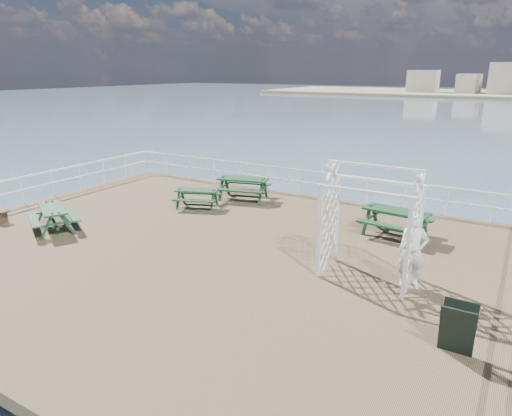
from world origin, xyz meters
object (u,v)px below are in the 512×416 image
object	(u,v)px
picnic_table_c	(396,217)
picnic_table_d	(53,214)
picnic_table_a	(197,194)
trellis_arbor	(369,229)
person	(413,251)
picnic_table_b	(243,184)

from	to	relation	value
picnic_table_c	picnic_table_d	xyz separation A→B (m)	(-9.90, -5.23, -0.07)
picnic_table_a	trellis_arbor	bearing A→B (deg)	-41.15
picnic_table_d	person	size ratio (longest dim) A/B	1.20
picnic_table_a	picnic_table_c	bearing A→B (deg)	-15.72
picnic_table_d	trellis_arbor	distance (m)	10.25
trellis_arbor	picnic_table_b	bearing A→B (deg)	145.67
picnic_table_b	picnic_table_c	size ratio (longest dim) A/B	1.10
trellis_arbor	person	world-z (taller)	trellis_arbor
picnic_table_a	picnic_table_c	distance (m)	7.46
picnic_table_a	picnic_table_d	xyz separation A→B (m)	(-2.47, -4.52, 0.05)
person	picnic_table_c	bearing A→B (deg)	87.78
picnic_table_b	picnic_table_d	world-z (taller)	picnic_table_b
picnic_table_b	picnic_table_d	size ratio (longest dim) A/B	1.04
picnic_table_b	person	xyz separation A→B (m)	(7.78, -4.67, 0.32)
picnic_table_c	picnic_table_a	bearing A→B (deg)	-168.45
picnic_table_d	trellis_arbor	world-z (taller)	trellis_arbor
picnic_table_c	picnic_table_b	bearing A→B (deg)	175.59
picnic_table_d	person	distance (m)	11.30
trellis_arbor	person	xyz separation A→B (m)	(1.09, 0.00, -0.36)
picnic_table_c	picnic_table_d	size ratio (longest dim) A/B	0.95
picnic_table_a	picnic_table_c	world-z (taller)	picnic_table_c
picnic_table_d	person	world-z (taller)	person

